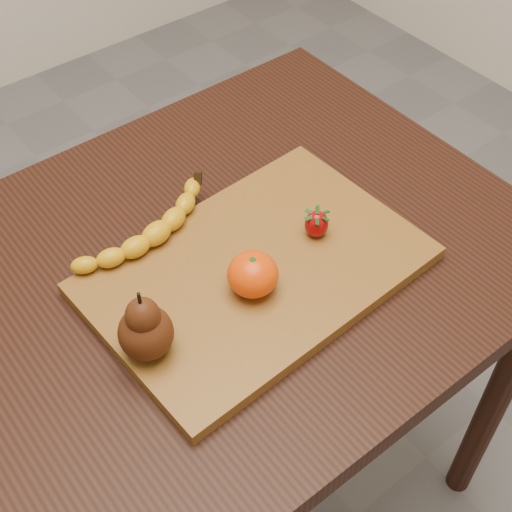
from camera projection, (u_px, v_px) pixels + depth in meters
ground at (215, 499)px, 1.56m from camera, size 3.50×3.50×0.00m
table at (196, 315)px, 1.07m from camera, size 1.00×0.70×0.76m
cutting_board at (256, 271)px, 0.99m from camera, size 0.46×0.32×0.02m
banana at (156, 233)px, 1.00m from camera, size 0.21×0.09×0.03m
pear at (144, 323)px, 0.85m from camera, size 0.08×0.08×0.11m
mandarin at (253, 274)px, 0.93m from camera, size 0.07×0.07×0.06m
strawberry at (317, 223)px, 1.01m from camera, size 0.04×0.04×0.04m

